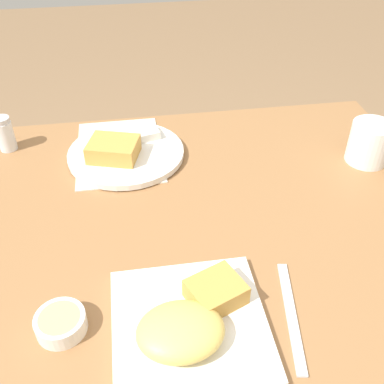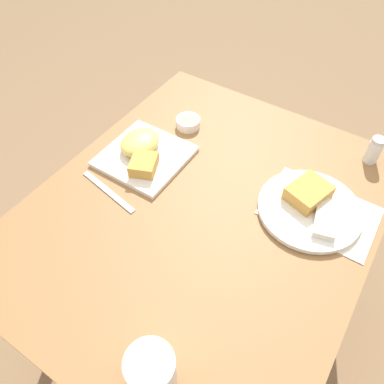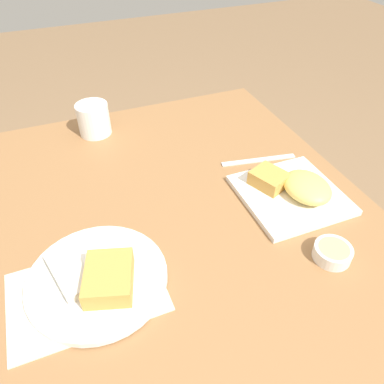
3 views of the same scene
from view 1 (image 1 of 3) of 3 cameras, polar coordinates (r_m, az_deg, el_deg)
dining_table at (r=0.95m, az=1.55°, el=-6.87°), size 1.03×0.85×0.71m
menu_card at (r=1.09m, az=-9.19°, el=5.17°), size 0.20×0.29×0.00m
plate_square_near at (r=0.70m, az=-0.26°, el=-16.21°), size 0.23×0.23×0.06m
plate_oval_far at (r=1.06m, az=-8.66°, el=5.21°), size 0.27×0.27×0.05m
sauce_ramekin at (r=0.73m, az=-16.34°, el=-15.66°), size 0.08×0.08×0.03m
salt_shaker at (r=1.16m, az=-22.60°, el=6.62°), size 0.04×0.04×0.08m
butter_knife at (r=0.75m, az=12.46°, el=-14.94°), size 0.05×0.21×0.00m
coffee_mug at (r=1.10m, az=21.64°, el=5.83°), size 0.09×0.09×0.09m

